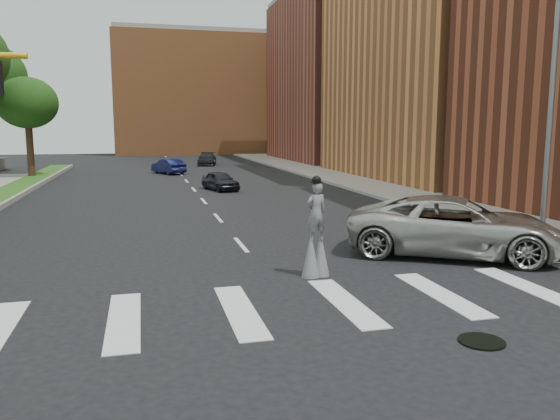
# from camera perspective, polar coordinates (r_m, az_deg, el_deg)

# --- Properties ---
(ground_plane) EXTENTS (160.00, 160.00, 0.00)m
(ground_plane) POSITION_cam_1_polar(r_m,az_deg,el_deg) (12.16, 2.73, -11.50)
(ground_plane) COLOR black
(ground_plane) RESTS_ON ground
(median_curb) EXTENTS (0.20, 60.00, 0.28)m
(median_curb) POSITION_cam_1_polar(r_m,az_deg,el_deg) (31.97, -26.94, 0.46)
(median_curb) COLOR gray
(median_curb) RESTS_ON ground
(sidewalk_right) EXTENTS (5.00, 90.00, 0.18)m
(sidewalk_right) POSITION_cam_1_polar(r_m,az_deg,el_deg) (39.47, 9.53, 2.60)
(sidewalk_right) COLOR gray
(sidewalk_right) RESTS_ON ground
(manhole) EXTENTS (0.90, 0.90, 0.04)m
(manhole) POSITION_cam_1_polar(r_m,az_deg,el_deg) (11.72, 20.31, -12.75)
(manhole) COLOR black
(manhole) RESTS_ON ground
(building_mid) EXTENTS (16.00, 22.00, 24.00)m
(building_mid) POSITION_cam_1_polar(r_m,az_deg,el_deg) (48.76, 18.17, 17.49)
(building_mid) COLOR #CA753F
(building_mid) RESTS_ON ground
(building_far) EXTENTS (16.00, 22.00, 20.00)m
(building_far) POSITION_cam_1_polar(r_m,az_deg,el_deg) (69.93, 7.26, 13.39)
(building_far) COLOR brown
(building_far) RESTS_ON ground
(building_backdrop) EXTENTS (26.00, 14.00, 18.00)m
(building_backdrop) POSITION_cam_1_polar(r_m,az_deg,el_deg) (89.53, -8.41, 11.68)
(building_backdrop) COLOR #CA753F
(building_backdrop) RESTS_ON ground
(streetlight) EXTENTS (2.05, 0.20, 9.00)m
(streetlight) POSITION_cam_1_polar(r_m,az_deg,el_deg) (22.13, 26.27, 9.63)
(streetlight) COLOR slate
(streetlight) RESTS_ON ground
(stilt_performer) EXTENTS (0.83, 0.59, 2.86)m
(stilt_performer) POSITION_cam_1_polar(r_m,az_deg,el_deg) (15.38, 3.77, -2.92)
(stilt_performer) COLOR #352015
(stilt_performer) RESTS_ON ground
(suv_crossing) EXTENTS (7.62, 6.39, 1.94)m
(suv_crossing) POSITION_cam_1_polar(r_m,az_deg,el_deg) (18.79, 17.93, -1.62)
(suv_crossing) COLOR #ADAAA3
(suv_crossing) RESTS_ON ground
(car_near) EXTENTS (2.44, 3.95, 1.26)m
(car_near) POSITION_cam_1_polar(r_m,az_deg,el_deg) (36.64, -6.28, 3.05)
(car_near) COLOR black
(car_near) RESTS_ON ground
(car_mid) EXTENTS (3.05, 4.40, 1.38)m
(car_mid) POSITION_cam_1_polar(r_m,az_deg,el_deg) (50.17, -11.59, 4.51)
(car_mid) COLOR #161A4E
(car_mid) RESTS_ON ground
(car_far) EXTENTS (2.67, 4.98, 1.37)m
(car_far) POSITION_cam_1_polar(r_m,az_deg,el_deg) (60.88, -7.63, 5.31)
(car_far) COLOR black
(car_far) RESTS_ON ground
(tree_6) EXTENTS (4.82, 4.82, 8.14)m
(tree_6) POSITION_cam_1_polar(r_m,az_deg,el_deg) (48.85, -24.92, 10.06)
(tree_6) COLOR #352015
(tree_6) RESTS_ON ground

